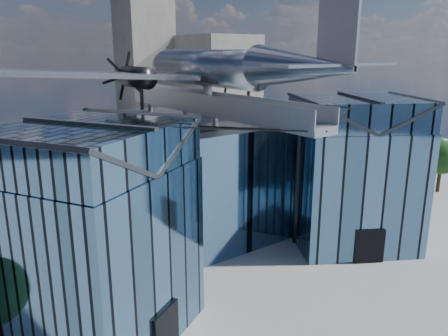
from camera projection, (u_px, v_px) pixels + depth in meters
ground_plane at (241, 272)px, 30.96m from camera, size 120.00×120.00×0.00m
museum at (195, 178)px, 34.04m from camera, size 32.88×24.50×17.60m
bg_towers at (49, 85)px, 68.46m from camera, size 77.00×24.50×26.00m
tree_plaza_e at (442, 158)px, 47.58m from camera, size 4.85×4.85×5.76m
tree_side_e at (430, 149)px, 51.22m from camera, size 4.75×4.75×5.84m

